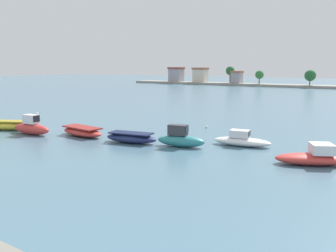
{
  "coord_description": "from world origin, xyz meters",
  "views": [
    {
      "loc": [
        30.5,
        -10.71,
        6.64
      ],
      "look_at": [
        12.18,
        16.74,
        1.11
      ],
      "focal_mm": 38.3,
      "sensor_mm": 36.0,
      "label": 1
    }
  ],
  "objects_px": {
    "moored_boat_1": "(7,125)",
    "moored_boat_2": "(31,127)",
    "moored_boat_6": "(242,140)",
    "moored_boat_3": "(82,132)",
    "moored_boat_7": "(314,157)",
    "mooring_buoy_0": "(206,127)",
    "mooring_buoy_2": "(37,114)",
    "moored_boat_5": "(180,139)",
    "moored_boat_4": "(131,138)"
  },
  "relations": [
    {
      "from": "moored_boat_1",
      "to": "moored_boat_6",
      "type": "height_order",
      "value": "moored_boat_6"
    },
    {
      "from": "moored_boat_2",
      "to": "mooring_buoy_0",
      "type": "relative_size",
      "value": 18.48
    },
    {
      "from": "mooring_buoy_0",
      "to": "moored_boat_2",
      "type": "bearing_deg",
      "value": -134.64
    },
    {
      "from": "moored_boat_1",
      "to": "moored_boat_2",
      "type": "xyz_separation_m",
      "value": [
        4.33,
        -0.16,
        0.22
      ]
    },
    {
      "from": "moored_boat_4",
      "to": "mooring_buoy_2",
      "type": "distance_m",
      "value": 23.54
    },
    {
      "from": "moored_boat_7",
      "to": "moored_boat_6",
      "type": "bearing_deg",
      "value": 128.36
    },
    {
      "from": "mooring_buoy_2",
      "to": "moored_boat_6",
      "type": "bearing_deg",
      "value": -4.98
    },
    {
      "from": "moored_boat_4",
      "to": "moored_boat_7",
      "type": "distance_m",
      "value": 14.92
    },
    {
      "from": "moored_boat_3",
      "to": "moored_boat_4",
      "type": "height_order",
      "value": "moored_boat_4"
    },
    {
      "from": "moored_boat_5",
      "to": "mooring_buoy_0",
      "type": "height_order",
      "value": "moored_boat_5"
    },
    {
      "from": "moored_boat_4",
      "to": "mooring_buoy_2",
      "type": "height_order",
      "value": "moored_boat_4"
    },
    {
      "from": "moored_boat_7",
      "to": "mooring_buoy_0",
      "type": "bearing_deg",
      "value": 117.4
    },
    {
      "from": "moored_boat_4",
      "to": "moored_boat_7",
      "type": "xyz_separation_m",
      "value": [
        14.85,
        1.46,
        0.07
      ]
    },
    {
      "from": "moored_boat_2",
      "to": "moored_boat_6",
      "type": "xyz_separation_m",
      "value": [
        19.18,
        6.64,
        -0.23
      ]
    },
    {
      "from": "moored_boat_4",
      "to": "mooring_buoy_2",
      "type": "xyz_separation_m",
      "value": [
        -22.49,
        6.94,
        -0.27
      ]
    },
    {
      "from": "moored_boat_4",
      "to": "mooring_buoy_0",
      "type": "distance_m",
      "value": 10.56
    },
    {
      "from": "moored_boat_2",
      "to": "moored_boat_3",
      "type": "distance_m",
      "value": 5.26
    },
    {
      "from": "moored_boat_2",
      "to": "moored_boat_7",
      "type": "relative_size",
      "value": 0.9
    },
    {
      "from": "moored_boat_4",
      "to": "moored_boat_3",
      "type": "bearing_deg",
      "value": 170.72
    },
    {
      "from": "moored_boat_5",
      "to": "moored_boat_7",
      "type": "bearing_deg",
      "value": -10.99
    },
    {
      "from": "moored_boat_2",
      "to": "moored_boat_4",
      "type": "xyz_separation_m",
      "value": [
        10.66,
        2.4,
        -0.25
      ]
    },
    {
      "from": "moored_boat_5",
      "to": "moored_boat_6",
      "type": "distance_m",
      "value": 5.19
    },
    {
      "from": "mooring_buoy_0",
      "to": "moored_boat_6",
      "type": "bearing_deg",
      "value": -43.09
    },
    {
      "from": "moored_boat_6",
      "to": "mooring_buoy_0",
      "type": "xyz_separation_m",
      "value": [
        -6.56,
        6.14,
        -0.33
      ]
    },
    {
      "from": "mooring_buoy_0",
      "to": "moored_boat_7",
      "type": "bearing_deg",
      "value": -34.68
    },
    {
      "from": "moored_boat_5",
      "to": "mooring_buoy_0",
      "type": "distance_m",
      "value": 9.63
    },
    {
      "from": "moored_boat_1",
      "to": "moored_boat_3",
      "type": "height_order",
      "value": "moored_boat_1"
    },
    {
      "from": "moored_boat_1",
      "to": "moored_boat_2",
      "type": "distance_m",
      "value": 4.33
    },
    {
      "from": "moored_boat_6",
      "to": "moored_boat_7",
      "type": "height_order",
      "value": "moored_boat_7"
    },
    {
      "from": "moored_boat_1",
      "to": "moored_boat_2",
      "type": "bearing_deg",
      "value": -27.95
    },
    {
      "from": "moored_boat_4",
      "to": "moored_boat_6",
      "type": "distance_m",
      "value": 9.52
    },
    {
      "from": "moored_boat_3",
      "to": "mooring_buoy_2",
      "type": "bearing_deg",
      "value": 162.16
    },
    {
      "from": "moored_boat_1",
      "to": "moored_boat_6",
      "type": "relative_size",
      "value": 1.09
    },
    {
      "from": "moored_boat_2",
      "to": "mooring_buoy_0",
      "type": "distance_m",
      "value": 17.97
    },
    {
      "from": "moored_boat_1",
      "to": "mooring_buoy_2",
      "type": "bearing_deg",
      "value": 103.36
    },
    {
      "from": "moored_boat_6",
      "to": "moored_boat_2",
      "type": "bearing_deg",
      "value": -170.73
    },
    {
      "from": "moored_boat_3",
      "to": "mooring_buoy_0",
      "type": "bearing_deg",
      "value": 59.01
    },
    {
      "from": "moored_boat_3",
      "to": "moored_boat_7",
      "type": "bearing_deg",
      "value": 10.12
    },
    {
      "from": "moored_boat_7",
      "to": "mooring_buoy_0",
      "type": "height_order",
      "value": "moored_boat_7"
    },
    {
      "from": "moored_boat_6",
      "to": "moored_boat_7",
      "type": "distance_m",
      "value": 6.91
    },
    {
      "from": "mooring_buoy_0",
      "to": "mooring_buoy_2",
      "type": "xyz_separation_m",
      "value": [
        -24.45,
        -3.43,
        0.04
      ]
    },
    {
      "from": "moored_boat_5",
      "to": "mooring_buoy_2",
      "type": "height_order",
      "value": "moored_boat_5"
    },
    {
      "from": "moored_boat_3",
      "to": "mooring_buoy_2",
      "type": "distance_m",
      "value": 18.1
    },
    {
      "from": "moored_boat_4",
      "to": "moored_boat_7",
      "type": "relative_size",
      "value": 0.96
    },
    {
      "from": "moored_boat_1",
      "to": "mooring_buoy_0",
      "type": "xyz_separation_m",
      "value": [
        16.95,
        12.62,
        -0.34
      ]
    },
    {
      "from": "moored_boat_3",
      "to": "moored_boat_6",
      "type": "distance_m",
      "value": 15.07
    },
    {
      "from": "moored_boat_4",
      "to": "moored_boat_6",
      "type": "relative_size",
      "value": 1.0
    },
    {
      "from": "moored_boat_5",
      "to": "mooring_buoy_0",
      "type": "relative_size",
      "value": 16.76
    },
    {
      "from": "moored_boat_7",
      "to": "moored_boat_4",
      "type": "bearing_deg",
      "value": 157.69
    },
    {
      "from": "moored_boat_4",
      "to": "moored_boat_5",
      "type": "bearing_deg",
      "value": 2.26
    }
  ]
}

